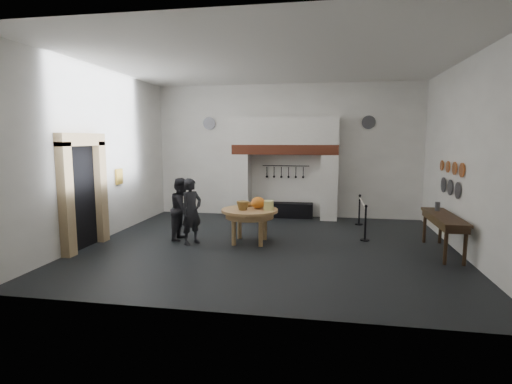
% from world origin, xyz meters
% --- Properties ---
extents(floor, '(9.00, 8.00, 0.02)m').
position_xyz_m(floor, '(0.00, 0.00, 0.00)').
color(floor, black).
rests_on(floor, ground).
extents(ceiling, '(9.00, 8.00, 0.02)m').
position_xyz_m(ceiling, '(0.00, 0.00, 4.50)').
color(ceiling, silver).
rests_on(ceiling, wall_back).
extents(wall_back, '(9.00, 0.02, 4.50)m').
position_xyz_m(wall_back, '(0.00, 4.00, 2.25)').
color(wall_back, white).
rests_on(wall_back, floor).
extents(wall_front, '(9.00, 0.02, 4.50)m').
position_xyz_m(wall_front, '(0.00, -4.00, 2.25)').
color(wall_front, white).
rests_on(wall_front, floor).
extents(wall_left, '(0.02, 8.00, 4.50)m').
position_xyz_m(wall_left, '(-4.50, 0.00, 2.25)').
color(wall_left, white).
rests_on(wall_left, floor).
extents(wall_right, '(0.02, 8.00, 4.50)m').
position_xyz_m(wall_right, '(4.50, 0.00, 2.25)').
color(wall_right, white).
rests_on(wall_right, floor).
extents(chimney_pier_left, '(0.55, 0.70, 2.15)m').
position_xyz_m(chimney_pier_left, '(-1.48, 3.65, 1.07)').
color(chimney_pier_left, silver).
rests_on(chimney_pier_left, floor).
extents(chimney_pier_right, '(0.55, 0.70, 2.15)m').
position_xyz_m(chimney_pier_right, '(1.48, 3.65, 1.07)').
color(chimney_pier_right, silver).
rests_on(chimney_pier_right, floor).
extents(hearth_brick_band, '(3.50, 0.72, 0.32)m').
position_xyz_m(hearth_brick_band, '(0.00, 3.65, 2.31)').
color(hearth_brick_band, '#9E442B').
rests_on(hearth_brick_band, chimney_pier_left).
extents(chimney_hood, '(3.50, 0.70, 0.90)m').
position_xyz_m(chimney_hood, '(0.00, 3.65, 2.92)').
color(chimney_hood, silver).
rests_on(chimney_hood, hearth_brick_band).
extents(iron_range, '(1.90, 0.45, 0.50)m').
position_xyz_m(iron_range, '(0.00, 3.72, 0.25)').
color(iron_range, black).
rests_on(iron_range, floor).
extents(utensil_rail, '(1.60, 0.02, 0.02)m').
position_xyz_m(utensil_rail, '(0.00, 3.92, 1.75)').
color(utensil_rail, black).
rests_on(utensil_rail, wall_back).
extents(door_recess, '(0.04, 1.10, 2.50)m').
position_xyz_m(door_recess, '(-4.47, -1.00, 1.25)').
color(door_recess, black).
rests_on(door_recess, floor).
extents(door_jamb_near, '(0.22, 0.30, 2.60)m').
position_xyz_m(door_jamb_near, '(-4.38, -1.70, 1.30)').
color(door_jamb_near, tan).
rests_on(door_jamb_near, floor).
extents(door_jamb_far, '(0.22, 0.30, 2.60)m').
position_xyz_m(door_jamb_far, '(-4.38, -0.30, 1.30)').
color(door_jamb_far, tan).
rests_on(door_jamb_far, floor).
extents(door_lintel, '(0.22, 1.70, 0.30)m').
position_xyz_m(door_lintel, '(-4.38, -1.00, 2.65)').
color(door_lintel, tan).
rests_on(door_lintel, door_jamb_near).
extents(wall_plaque, '(0.05, 0.34, 0.44)m').
position_xyz_m(wall_plaque, '(-4.45, 0.80, 1.60)').
color(wall_plaque, gold).
rests_on(wall_plaque, wall_left).
extents(work_table, '(1.85, 1.85, 0.07)m').
position_xyz_m(work_table, '(-0.54, 0.22, 0.84)').
color(work_table, tan).
rests_on(work_table, floor).
extents(pumpkin, '(0.36, 0.36, 0.31)m').
position_xyz_m(pumpkin, '(-0.34, 0.32, 1.03)').
color(pumpkin, orange).
rests_on(pumpkin, work_table).
extents(cheese_block_big, '(0.22, 0.22, 0.24)m').
position_xyz_m(cheese_block_big, '(-0.04, 0.17, 0.99)').
color(cheese_block_big, '#E2E087').
rests_on(cheese_block_big, work_table).
extents(cheese_block_small, '(0.18, 0.18, 0.20)m').
position_xyz_m(cheese_block_small, '(-0.06, 0.47, 0.97)').
color(cheese_block_small, '#F1E790').
rests_on(cheese_block_small, work_table).
extents(wicker_basket, '(0.41, 0.41, 0.22)m').
position_xyz_m(wicker_basket, '(-0.69, 0.07, 0.98)').
color(wicker_basket, olive).
rests_on(wicker_basket, work_table).
extents(bread_loaf, '(0.31, 0.18, 0.13)m').
position_xyz_m(bread_loaf, '(-0.64, 0.57, 0.94)').
color(bread_loaf, olive).
rests_on(bread_loaf, work_table).
extents(visitor_near, '(0.66, 0.73, 1.68)m').
position_xyz_m(visitor_near, '(-1.97, -0.17, 0.84)').
color(visitor_near, black).
rests_on(visitor_near, floor).
extents(visitor_far, '(0.65, 0.82, 1.65)m').
position_xyz_m(visitor_far, '(-2.37, 0.23, 0.83)').
color(visitor_far, black).
rests_on(visitor_far, floor).
extents(side_table, '(0.55, 2.20, 0.06)m').
position_xyz_m(side_table, '(4.10, 0.07, 0.87)').
color(side_table, '#3B2A15').
rests_on(side_table, floor).
extents(pewter_jug, '(0.12, 0.12, 0.22)m').
position_xyz_m(pewter_jug, '(4.10, 0.67, 1.01)').
color(pewter_jug, '#535359').
rests_on(pewter_jug, side_table).
extents(copper_pan_a, '(0.03, 0.34, 0.34)m').
position_xyz_m(copper_pan_a, '(4.46, 0.20, 1.95)').
color(copper_pan_a, '#C6662D').
rests_on(copper_pan_a, wall_right).
extents(copper_pan_b, '(0.03, 0.32, 0.32)m').
position_xyz_m(copper_pan_b, '(4.46, 0.75, 1.95)').
color(copper_pan_b, '#C6662D').
rests_on(copper_pan_b, wall_right).
extents(copper_pan_c, '(0.03, 0.30, 0.30)m').
position_xyz_m(copper_pan_c, '(4.46, 1.30, 1.95)').
color(copper_pan_c, '#C6662D').
rests_on(copper_pan_c, wall_right).
extents(copper_pan_d, '(0.03, 0.28, 0.28)m').
position_xyz_m(copper_pan_d, '(4.46, 1.85, 1.95)').
color(copper_pan_d, '#C6662D').
rests_on(copper_pan_d, wall_right).
extents(pewter_plate_left, '(0.03, 0.40, 0.40)m').
position_xyz_m(pewter_plate_left, '(4.46, 0.40, 1.45)').
color(pewter_plate_left, '#4C4C51').
rests_on(pewter_plate_left, wall_right).
extents(pewter_plate_mid, '(0.03, 0.40, 0.40)m').
position_xyz_m(pewter_plate_mid, '(4.46, 1.00, 1.45)').
color(pewter_plate_mid, '#4C4C51').
rests_on(pewter_plate_mid, wall_right).
extents(pewter_plate_right, '(0.03, 0.40, 0.40)m').
position_xyz_m(pewter_plate_right, '(4.46, 1.60, 1.45)').
color(pewter_plate_right, '#4C4C51').
rests_on(pewter_plate_right, wall_right).
extents(pewter_plate_back_left, '(0.44, 0.03, 0.44)m').
position_xyz_m(pewter_plate_back_left, '(-2.70, 3.96, 3.20)').
color(pewter_plate_back_left, '#4C4C51').
rests_on(pewter_plate_back_left, wall_back).
extents(pewter_plate_back_right, '(0.44, 0.03, 0.44)m').
position_xyz_m(pewter_plate_back_right, '(2.70, 3.96, 3.20)').
color(pewter_plate_back_right, '#4C4C51').
rests_on(pewter_plate_back_right, wall_back).
extents(barrier_post_near, '(0.05, 0.05, 0.90)m').
position_xyz_m(barrier_post_near, '(2.42, 0.93, 0.45)').
color(barrier_post_near, black).
rests_on(barrier_post_near, floor).
extents(barrier_post_far, '(0.05, 0.05, 0.90)m').
position_xyz_m(barrier_post_far, '(2.42, 2.93, 0.45)').
color(barrier_post_far, black).
rests_on(barrier_post_far, floor).
extents(barrier_rope, '(0.04, 2.00, 0.04)m').
position_xyz_m(barrier_rope, '(2.42, 1.93, 0.85)').
color(barrier_rope, white).
rests_on(barrier_rope, barrier_post_near).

